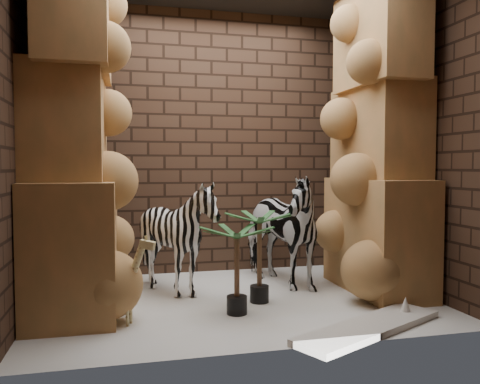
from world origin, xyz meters
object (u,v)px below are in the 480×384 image
object	(u,v)px
surfboard	(369,327)
palm_front	(259,257)
zebra_right	(275,220)
palm_back	(237,269)
zebra_left	(178,243)
giraffe_toy	(117,279)

from	to	relation	value
surfboard	palm_front	bearing A→B (deg)	96.37
zebra_right	surfboard	world-z (taller)	zebra_right
palm_back	surfboard	xyz separation A→B (m)	(0.87, -0.63, -0.35)
zebra_right	zebra_left	size ratio (longest dim) A/B	1.24
zebra_right	giraffe_toy	world-z (taller)	zebra_right
zebra_left	palm_front	size ratio (longest dim) A/B	1.31
giraffe_toy	palm_back	bearing A→B (deg)	23.26
zebra_right	surfboard	bearing A→B (deg)	-98.91
zebra_right	palm_back	world-z (taller)	zebra_right
zebra_right	palm_front	bearing A→B (deg)	-138.90
palm_back	surfboard	distance (m)	1.12
palm_back	surfboard	world-z (taller)	palm_back
zebra_right	surfboard	size ratio (longest dim) A/B	0.96
zebra_left	surfboard	distance (m)	1.91
zebra_left	giraffe_toy	bearing A→B (deg)	-111.23
zebra_left	surfboard	xyz separation A→B (m)	(1.27, -1.34, -0.47)
palm_back	zebra_left	bearing A→B (deg)	119.59
zebra_right	palm_front	world-z (taller)	zebra_right
zebra_right	zebra_left	distance (m)	1.04
zebra_left	giraffe_toy	world-z (taller)	zebra_left
palm_front	giraffe_toy	bearing A→B (deg)	-164.93
zebra_left	palm_back	bearing A→B (deg)	-45.67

